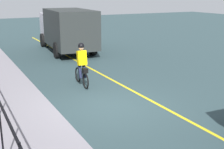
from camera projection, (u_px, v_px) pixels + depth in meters
ground_plane at (110, 107)px, 10.25m from camera, size 80.00×80.00×0.00m
lane_line_centre at (149, 100)px, 10.97m from camera, size 36.00×0.12×0.01m
sidewalk at (7, 125)px, 8.71m from camera, size 40.00×3.20×0.15m
cyclist_lead at (82, 65)px, 12.39m from camera, size 1.71×0.38×1.83m
box_truck_background at (67, 28)px, 19.58m from camera, size 6.87×2.95×2.78m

